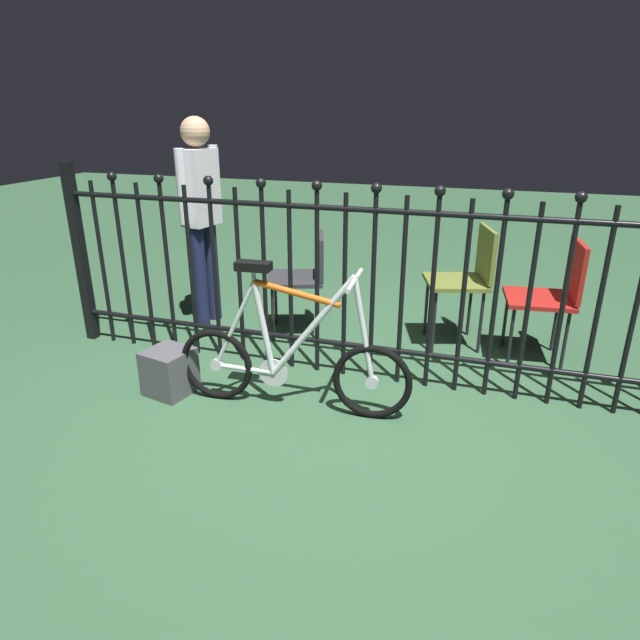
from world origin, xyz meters
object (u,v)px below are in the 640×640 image
object	(u,v)px
chair_red	(553,290)
display_crate	(170,371)
bicycle	(291,360)
chair_olive	(468,274)
person_visitor	(201,205)
chair_charcoal	(305,273)

from	to	relation	value
chair_red	display_crate	xyz separation A→B (m)	(-2.27, -1.24, -0.38)
display_crate	bicycle	bearing A→B (deg)	4.05
chair_olive	person_visitor	size ratio (longest dim) A/B	0.55
bicycle	chair_olive	bearing A→B (deg)	55.45
person_visitor	display_crate	size ratio (longest dim) A/B	5.65
chair_olive	chair_red	bearing A→B (deg)	-10.89
chair_olive	person_visitor	xyz separation A→B (m)	(-2.06, -0.17, 0.42)
chair_charcoal	bicycle	bearing A→B (deg)	-74.75
bicycle	chair_charcoal	distance (m)	1.20
bicycle	chair_olive	size ratio (longest dim) A/B	1.59
bicycle	chair_charcoal	bearing A→B (deg)	105.25
bicycle	chair_red	distance (m)	1.91
chair_charcoal	display_crate	bearing A→B (deg)	-112.01
chair_charcoal	person_visitor	bearing A→B (deg)	-178.82
bicycle	person_visitor	xyz separation A→B (m)	(-1.17, 1.13, 0.66)
chair_olive	display_crate	size ratio (longest dim) A/B	3.09
person_visitor	chair_red	bearing A→B (deg)	1.32
person_visitor	display_crate	bearing A→B (deg)	-72.67
bicycle	chair_red	bearing A→B (deg)	38.83
chair_olive	chair_red	xyz separation A→B (m)	(0.58, -0.11, -0.03)
chair_red	person_visitor	distance (m)	2.68
chair_charcoal	chair_olive	world-z (taller)	chair_olive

